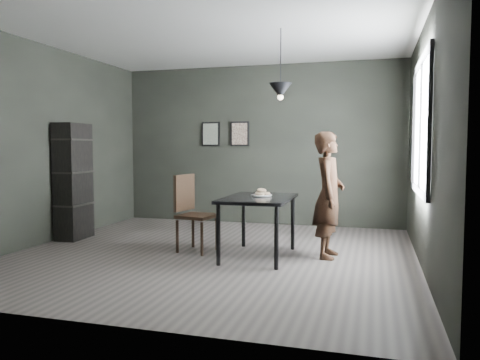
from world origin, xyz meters
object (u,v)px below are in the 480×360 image
(pendant_lamp, at_px, (280,91))
(shelf_unit, at_px, (73,181))
(white_plate, at_px, (262,196))
(wood_chair, at_px, (191,208))
(woman, at_px, (329,195))
(cafe_table, at_px, (258,203))

(pendant_lamp, bearing_deg, shelf_unit, 174.91)
(white_plate, bearing_deg, shelf_unit, 173.87)
(white_plate, height_order, wood_chair, wood_chair)
(white_plate, relative_size, wood_chair, 0.23)
(shelf_unit, bearing_deg, wood_chair, -10.97)
(woman, height_order, wood_chair, woman)
(wood_chair, bearing_deg, pendant_lamp, 11.23)
(woman, xyz_separation_m, pendant_lamp, (-0.59, -0.12, 1.28))
(woman, relative_size, wood_chair, 1.55)
(woman, bearing_deg, white_plate, 102.34)
(white_plate, xyz_separation_m, pendant_lamp, (0.22, 0.03, 1.29))
(pendant_lamp, bearing_deg, woman, 12.01)
(cafe_table, xyz_separation_m, shelf_unit, (-2.92, 0.38, 0.18))
(cafe_table, bearing_deg, shelf_unit, 172.54)
(cafe_table, height_order, shelf_unit, shelf_unit)
(cafe_table, height_order, wood_chair, wood_chair)
(wood_chair, relative_size, pendant_lamp, 1.16)
(white_plate, bearing_deg, pendant_lamp, 8.64)
(white_plate, bearing_deg, cafe_table, -111.67)
(white_plate, xyz_separation_m, shelf_unit, (-2.95, 0.32, 0.10))
(wood_chair, height_order, pendant_lamp, pendant_lamp)
(white_plate, distance_m, pendant_lamp, 1.31)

